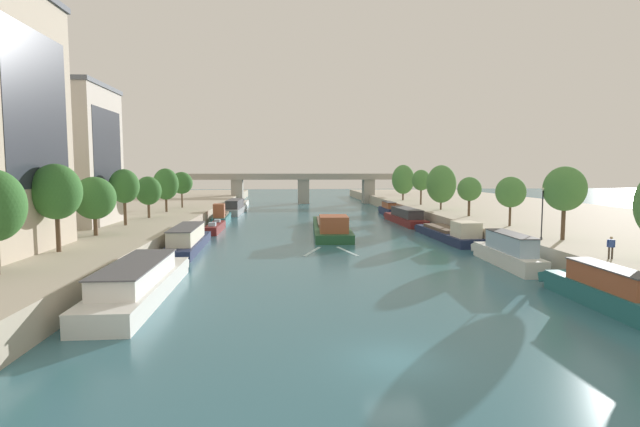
{
  "coord_description": "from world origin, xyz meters",
  "views": [
    {
      "loc": [
        -4.81,
        -20.58,
        8.41
      ],
      "look_at": [
        0.0,
        45.5,
        2.53
      ],
      "focal_mm": 27.28,
      "sensor_mm": 36.0,
      "label": 1
    }
  ],
  "objects": [
    {
      "name": "moored_boat_left_end",
      "position": [
        -14.4,
        46.91,
        0.58
      ],
      "size": [
        1.74,
        10.48,
        2.19
      ],
      "color": "maroon",
      "rests_on": "ground"
    },
    {
      "name": "tree_right_midway",
      "position": [
        20.51,
        21.69,
        6.74
      ],
      "size": [
        3.72,
        3.72,
        6.7
      ],
      "color": "brown",
      "rests_on": "quay_right"
    },
    {
      "name": "barge_midriver",
      "position": [
        1.36,
        44.02,
        0.88
      ],
      "size": [
        5.63,
        24.26,
        2.98
      ],
      "color": "#235633",
      "rests_on": "ground"
    },
    {
      "name": "moored_boat_left_lone",
      "position": [
        -15.01,
        91.67,
        0.67
      ],
      "size": [
        3.05,
        13.97,
        2.39
      ],
      "color": "silver",
      "rests_on": "ground"
    },
    {
      "name": "moored_boat_right_midway",
      "position": [
        14.29,
        55.04,
        1.04
      ],
      "size": [
        3.43,
        16.8,
        2.5
      ],
      "color": "maroon",
      "rests_on": "ground"
    },
    {
      "name": "tree_right_far",
      "position": [
        20.38,
        67.68,
        6.6
      ],
      "size": [
        3.45,
        3.45,
        6.45
      ],
      "color": "brown",
      "rests_on": "quay_right"
    },
    {
      "name": "tree_left_end_of_row",
      "position": [
        -22.94,
        55.18,
        6.33
      ],
      "size": [
        3.82,
        3.82,
        6.64
      ],
      "color": "brown",
      "rests_on": "quay_left"
    },
    {
      "name": "tree_right_by_lamp",
      "position": [
        20.36,
        81.26,
        6.5
      ],
      "size": [
        4.78,
        4.78,
        7.51
      ],
      "color": "brown",
      "rests_on": "quay_right"
    },
    {
      "name": "moored_boat_right_far",
      "position": [
        14.79,
        20.45,
        1.24
      ],
      "size": [
        2.37,
        12.07,
        2.97
      ],
      "color": "silver",
      "rests_on": "ground"
    },
    {
      "name": "wake_behind_barge",
      "position": [
        -0.16,
        29.24,
        0.01
      ],
      "size": [
        5.59,
        6.03,
        0.03
      ],
      "color": "#A5D1DB",
      "rests_on": "ground"
    },
    {
      "name": "tree_left_past_mid",
      "position": [
        -23.22,
        27.84,
        5.73
      ],
      "size": [
        4.01,
        4.01,
        5.72
      ],
      "color": "brown",
      "rests_on": "quay_left"
    },
    {
      "name": "moored_boat_left_second",
      "position": [
        -15.19,
        59.46,
        0.93
      ],
      "size": [
        2.76,
        13.18,
        3.21
      ],
      "color": "#23666B",
      "rests_on": "ground"
    },
    {
      "name": "tree_right_distant",
      "position": [
        20.74,
        45.0,
        5.83
      ],
      "size": [
        3.27,
        3.27,
        5.42
      ],
      "color": "brown",
      "rests_on": "quay_right"
    },
    {
      "name": "tree_left_by_lamp",
      "position": [
        -22.44,
        18.29,
        6.76
      ],
      "size": [
        3.78,
        3.78,
        6.84
      ],
      "color": "brown",
      "rests_on": "quay_left"
    },
    {
      "name": "tree_right_third",
      "position": [
        20.41,
        56.2,
        6.23
      ],
      "size": [
        4.75,
        4.75,
        7.18
      ],
      "color": "brown",
      "rests_on": "quay_right"
    },
    {
      "name": "moored_boat_left_downstream",
      "position": [
        -15.11,
        31.35,
        1.08
      ],
      "size": [
        3.35,
        16.35,
        2.59
      ],
      "color": "#1E284C",
      "rests_on": "ground"
    },
    {
      "name": "moored_boat_right_near",
      "position": [
        14.94,
        70.91,
        1.05
      ],
      "size": [
        1.87,
        10.27,
        2.51
      ],
      "color": "#1E284C",
      "rests_on": "ground"
    },
    {
      "name": "lamppost_right_bank",
      "position": [
        18.64,
        21.97,
        4.7
      ],
      "size": [
        0.28,
        0.28,
        4.76
      ],
      "color": "black",
      "rests_on": "quay_right"
    },
    {
      "name": "moored_boat_right_gap_after",
      "position": [
        14.72,
        7.39,
        1.1
      ],
      "size": [
        1.99,
        11.2,
        2.64
      ],
      "color": "#23666B",
      "rests_on": "ground"
    },
    {
      "name": "tree_left_second",
      "position": [
        -22.98,
        45.67,
        5.71
      ],
      "size": [
        3.42,
        3.42,
        5.53
      ],
      "color": "brown",
      "rests_on": "quay_left"
    },
    {
      "name": "quay_left",
      "position": [
        -34.82,
        55.0,
        1.04
      ],
      "size": [
        36.0,
        170.0,
        2.09
      ],
      "primitive_type": "cube",
      "color": "#B2A893",
      "rests_on": "ground"
    },
    {
      "name": "moored_boat_right_downstream",
      "position": [
        15.16,
        36.55,
        0.82
      ],
      "size": [
        3.8,
        16.94,
        2.72
      ],
      "color": "#1E284C",
      "rests_on": "ground"
    },
    {
      "name": "person_on_quay",
      "position": [
        18.46,
        12.2,
        3.02
      ],
      "size": [
        0.48,
        0.34,
        1.62
      ],
      "color": "#473D33",
      "rests_on": "quay_right"
    },
    {
      "name": "tree_left_distant",
      "position": [
        -22.31,
        63.66,
        6.29
      ],
      "size": [
        3.67,
        3.67,
        6.07
      ],
      "color": "brown",
      "rests_on": "quay_left"
    },
    {
      "name": "quay_right",
      "position": [
        34.82,
        55.0,
        1.04
      ],
      "size": [
        36.0,
        170.0,
        2.09
      ],
      "primitive_type": "cube",
      "color": "#B2A893",
      "rests_on": "ground"
    },
    {
      "name": "tree_right_second",
      "position": [
        20.83,
        32.86,
        5.95
      ],
      "size": [
        3.35,
        3.35,
        5.62
      ],
      "color": "brown",
      "rests_on": "quay_right"
    },
    {
      "name": "moored_boat_left_far",
      "position": [
        -14.36,
        11.57,
        1.07
      ],
      "size": [
        3.66,
        17.02,
        2.55
      ],
      "color": "silver",
      "rests_on": "ground"
    },
    {
      "name": "tree_left_third",
      "position": [
        -23.23,
        36.76,
        6.59
      ],
      "size": [
        3.38,
        3.38,
        6.48
      ],
      "color": "brown",
      "rests_on": "quay_left"
    },
    {
      "name": "moored_boat_left_midway",
      "position": [
        -14.5,
        75.27,
        1.16
      ],
      "size": [
        3.3,
        16.19,
        2.79
      ],
      "color": "gray",
      "rests_on": "ground"
    },
    {
      "name": "bridge_far",
      "position": [
        0.0,
        103.97,
        4.78
      ],
      "size": [
        57.64,
        4.4,
        7.59
      ],
      "color": "#9E998E",
      "rests_on": "ground"
    },
    {
      "name": "ground_plane",
      "position": [
        0.0,
        0.0,
        0.0
      ],
      "size": [
        400.0,
        400.0,
        0.0
      ],
      "primitive_type": "plane",
      "color": "#336675"
    },
    {
      "name": "building_left_tall",
      "position": [
        -30.91,
        37.76,
        10.2
      ],
      "size": [
        11.65,
        11.22,
        16.18
      ],
      "color": "#BCB2A8",
      "rests_on": "quay_left"
    }
  ]
}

